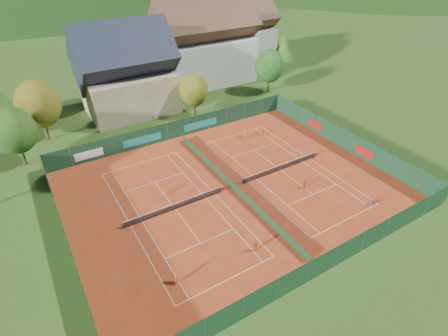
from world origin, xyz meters
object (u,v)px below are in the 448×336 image
chalet (127,75)px  player_right_far_a (246,134)px  hotel_block_b (239,35)px  player_left_near (177,278)px  hotel_block_a (205,47)px  player_right_far_b (263,132)px  player_right_near (304,184)px  ball_hopper (373,202)px  player_left_far (164,191)px  player_left_mid (256,247)px

chalet → player_right_far_a: 23.98m
hotel_block_b → player_left_near: hotel_block_b is taller
hotel_block_a → chalet: bearing=-162.5°
player_left_near → player_right_far_b: player_left_near is taller
hotel_block_a → player_right_far_a: (-7.01, -25.91, -6.67)m
player_left_near → player_right_near: player_left_near is taller
chalet → hotel_block_b: bearing=23.0°
ball_hopper → player_right_near: 8.33m
ball_hopper → player_left_far: bearing=143.9°
hotel_block_b → player_right_far_b: 39.57m
player_left_near → player_right_near: 20.84m
ball_hopper → player_left_far: size_ratio=0.67×
hotel_block_b → player_right_far_b: bearing=-117.7°
player_left_far → player_right_far_a: (16.96, 6.86, 0.12)m
hotel_block_a → player_left_near: (-28.33, -45.76, -6.65)m
hotel_block_b → player_right_far_a: hotel_block_b is taller
hotel_block_a → player_right_far_a: bearing=-105.1°
ball_hopper → player_left_mid: bearing=175.3°
hotel_block_b → player_left_near: bearing=-128.2°
chalet → player_right_far_a: size_ratio=11.35×
chalet → player_left_mid: bearing=-91.1°
hotel_block_a → player_left_far: 41.16m
chalet → hotel_block_b: size_ratio=0.94×
player_left_mid → hotel_block_a: bearing=102.4°
ball_hopper → player_right_far_b: 21.09m
player_left_near → player_right_far_b: (24.16, 19.12, -0.11)m
chalet → player_right_far_b: bearing=-54.3°
chalet → player_left_near: size_ratio=11.04×
chalet → player_left_far: bearing=-100.5°
hotel_block_a → hotel_block_b: 16.14m
chalet → hotel_block_b: (33.00, 14.00, -0.01)m
hotel_block_a → hotel_block_b: hotel_block_a is taller
player_left_mid → player_right_far_b: player_left_mid is taller
chalet → player_left_near: 41.26m
player_left_mid → player_right_far_a: (12.75, 20.47, 0.03)m
hotel_block_a → player_right_far_b: bearing=-98.9°
hotel_block_a → player_left_far: size_ratio=18.06×
hotel_block_a → ball_hopper: size_ratio=27.00×
hotel_block_b → player_left_far: size_ratio=14.45×
chalet → player_right_far_a: (11.99, -19.91, -5.91)m
player_right_far_a → hotel_block_a: bearing=-113.4°
player_right_near → player_right_far_a: (1.08, 14.90, 0.08)m
player_left_far → player_right_far_b: (19.80, 6.13, 0.02)m
player_left_far → player_right_far_a: bearing=-131.4°
hotel_block_b → player_left_mid: hotel_block_b is taller
ball_hopper → player_left_near: player_left_near is taller
player_left_far → player_right_far_a: player_right_far_a is taller
player_left_near → ball_hopper: bearing=-38.4°
player_right_far_a → player_right_far_b: bearing=157.3°
chalet → player_right_far_b: chalet is taller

